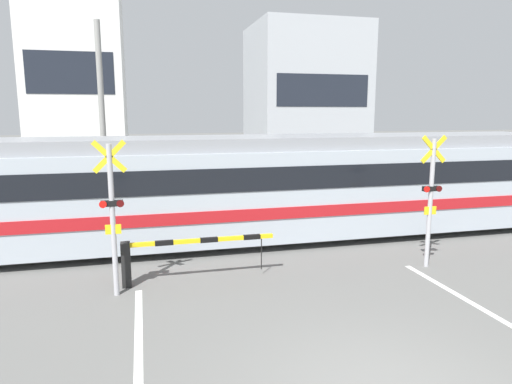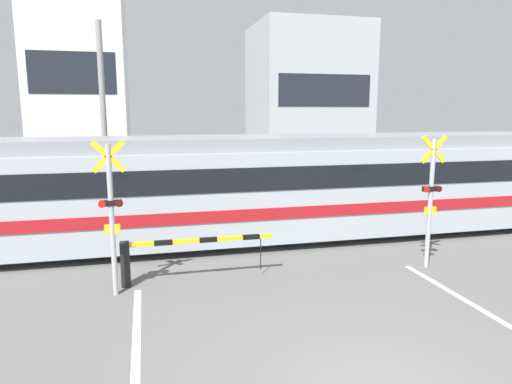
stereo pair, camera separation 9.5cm
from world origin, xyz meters
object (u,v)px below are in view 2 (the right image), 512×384
object	(u,v)px
crossing_barrier_far	(302,196)
crossing_signal_left	(111,211)
commuter_train	(288,184)
crossing_barrier_near	(165,252)
crossing_signal_right	(431,196)

from	to	relation	value
crossing_barrier_far	crossing_signal_left	bearing A→B (deg)	-135.54
commuter_train	crossing_barrier_near	distance (m)	4.96
crossing_barrier_far	crossing_signal_right	distance (m)	6.47
commuter_train	crossing_barrier_near	bearing A→B (deg)	-142.03
commuter_train	crossing_signal_right	world-z (taller)	crossing_signal_right
crossing_signal_left	crossing_signal_right	xyz separation A→B (m)	(7.48, 0.00, 0.00)
commuter_train	crossing_barrier_near	size ratio (longest dim) A/B	5.07
commuter_train	crossing_barrier_far	world-z (taller)	commuter_train
commuter_train	crossing_signal_right	size ratio (longest dim) A/B	5.33
crossing_barrier_far	crossing_signal_right	world-z (taller)	crossing_signal_right
crossing_barrier_near	crossing_signal_left	world-z (taller)	crossing_signal_left
crossing_barrier_near	crossing_signal_left	distance (m)	1.58
commuter_train	crossing_signal_left	bearing A→B (deg)	-145.14
crossing_barrier_near	crossing_barrier_far	size ratio (longest dim) A/B	1.00
crossing_barrier_far	crossing_signal_left	distance (m)	9.04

